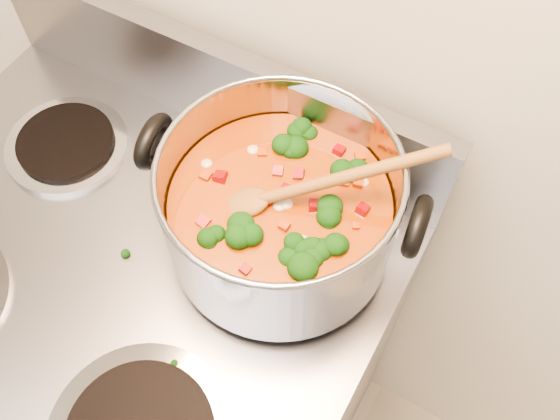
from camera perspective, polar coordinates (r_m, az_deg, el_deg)
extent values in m
cube|color=gray|center=(1.29, -11.11, -14.53)|extent=(0.73, 0.63, 0.92)
cube|color=gray|center=(0.92, -6.05, 11.22)|extent=(0.73, 0.03, 0.16)
cylinder|color=#A5A5AD|center=(0.99, -18.90, 5.65)|extent=(0.18, 0.18, 0.01)
cylinder|color=black|center=(0.99, -19.03, 5.92)|extent=(0.14, 0.14, 0.01)
cylinder|color=#A5A5AD|center=(0.85, -1.30, -3.17)|extent=(0.18, 0.18, 0.01)
cylinder|color=black|center=(0.84, -1.31, -2.91)|extent=(0.14, 0.14, 0.01)
cylinder|color=#9C9DA4|center=(0.77, 0.00, 0.24)|extent=(0.29, 0.29, 0.16)
torus|color=#9C9DA4|center=(0.70, 0.00, 3.57)|extent=(0.29, 0.29, 0.01)
cylinder|color=#9D3B0E|center=(0.80, 0.00, -0.96)|extent=(0.27, 0.27, 0.09)
torus|color=black|center=(0.77, -11.45, 6.15)|extent=(0.03, 0.08, 0.08)
torus|color=black|center=(0.71, 12.44, -1.45)|extent=(0.03, 0.08, 0.08)
ellipsoid|color=black|center=(0.78, -1.84, 3.64)|extent=(0.04, 0.04, 0.03)
ellipsoid|color=black|center=(0.78, -8.30, 2.55)|extent=(0.04, 0.04, 0.03)
ellipsoid|color=black|center=(0.81, 5.01, 6.04)|extent=(0.04, 0.04, 0.03)
ellipsoid|color=black|center=(0.74, 8.18, -1.55)|extent=(0.04, 0.04, 0.03)
ellipsoid|color=black|center=(0.80, -4.35, 5.65)|extent=(0.04, 0.04, 0.03)
ellipsoid|color=black|center=(0.72, 1.23, -3.49)|extent=(0.04, 0.04, 0.03)
ellipsoid|color=black|center=(0.76, -8.76, -0.10)|extent=(0.04, 0.04, 0.03)
ellipsoid|color=black|center=(0.73, 7.25, -3.31)|extent=(0.04, 0.04, 0.03)
ellipsoid|color=black|center=(0.82, 3.66, 6.86)|extent=(0.04, 0.04, 0.03)
ellipsoid|color=black|center=(0.71, -0.86, -4.93)|extent=(0.04, 0.04, 0.03)
ellipsoid|color=#8B1105|center=(0.76, -1.19, 1.78)|extent=(0.01, 0.01, 0.01)
ellipsoid|color=#8B1105|center=(0.82, -1.10, 7.55)|extent=(0.01, 0.01, 0.01)
ellipsoid|color=#8B1105|center=(0.70, -0.66, -7.54)|extent=(0.01, 0.01, 0.01)
ellipsoid|color=#8B1105|center=(0.75, -6.63, -0.25)|extent=(0.01, 0.01, 0.01)
ellipsoid|color=#8B1105|center=(0.77, 1.48, 2.90)|extent=(0.01, 0.01, 0.01)
ellipsoid|color=#8B1105|center=(0.74, 0.92, -0.72)|extent=(0.01, 0.01, 0.01)
ellipsoid|color=#8B1105|center=(0.72, -1.76, -4.49)|extent=(0.01, 0.01, 0.01)
ellipsoid|color=#8B1105|center=(0.78, 1.18, 3.82)|extent=(0.01, 0.01, 0.01)
ellipsoid|color=#8B1105|center=(0.82, -2.09, 7.58)|extent=(0.01, 0.01, 0.01)
ellipsoid|color=#8B1105|center=(0.74, 1.12, -1.13)|extent=(0.01, 0.01, 0.01)
ellipsoid|color=#8B1105|center=(0.80, 4.91, 5.48)|extent=(0.01, 0.01, 0.01)
ellipsoid|color=#8B1105|center=(0.78, 8.66, 3.05)|extent=(0.01, 0.01, 0.01)
ellipsoid|color=#AA3509|center=(0.75, -6.61, -0.65)|extent=(0.01, 0.01, 0.01)
ellipsoid|color=#AA3509|center=(0.75, -8.27, -0.93)|extent=(0.01, 0.01, 0.01)
ellipsoid|color=#AA3509|center=(0.74, 5.31, -1.43)|extent=(0.01, 0.01, 0.01)
ellipsoid|color=#AA3509|center=(0.73, 7.22, -3.25)|extent=(0.01, 0.01, 0.01)
ellipsoid|color=#AA3509|center=(0.74, -3.88, -1.78)|extent=(0.01, 0.01, 0.01)
ellipsoid|color=#AA3509|center=(0.71, 4.07, -6.20)|extent=(0.01, 0.01, 0.01)
ellipsoid|color=#AA3509|center=(0.77, 1.63, 2.80)|extent=(0.01, 0.01, 0.01)
ellipsoid|color=#AA3509|center=(0.81, 0.77, 6.87)|extent=(0.01, 0.01, 0.01)
ellipsoid|color=#AA3509|center=(0.73, 5.71, -3.17)|extent=(0.01, 0.01, 0.01)
ellipsoid|color=#C2B185|center=(0.80, -3.54, 5.41)|extent=(0.02, 0.02, 0.01)
ellipsoid|color=#C2B185|center=(0.72, -5.79, -4.05)|extent=(0.02, 0.02, 0.01)
ellipsoid|color=#C2B185|center=(0.79, 0.53, 5.00)|extent=(0.02, 0.02, 0.01)
ellipsoid|color=#C2B185|center=(0.77, -4.51, 2.01)|extent=(0.02, 0.02, 0.01)
ellipsoid|color=#C2B185|center=(0.75, -8.65, -0.99)|extent=(0.02, 0.02, 0.01)
ellipsoid|color=#C2B185|center=(0.77, -5.38, 1.88)|extent=(0.02, 0.02, 0.01)
ellipsoid|color=#C2B185|center=(0.74, -6.71, -1.64)|extent=(0.02, 0.02, 0.01)
ellipsoid|color=brown|center=(0.76, -3.40, 0.55)|extent=(0.09, 0.08, 0.04)
cylinder|color=brown|center=(0.73, 5.71, 2.94)|extent=(0.21, 0.14, 0.10)
ellipsoid|color=black|center=(0.78, -2.86, -13.66)|extent=(0.01, 0.01, 0.01)
ellipsoid|color=black|center=(0.93, -1.19, 5.12)|extent=(0.01, 0.01, 0.01)
ellipsoid|color=black|center=(0.87, 11.19, -2.82)|extent=(0.01, 0.01, 0.01)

